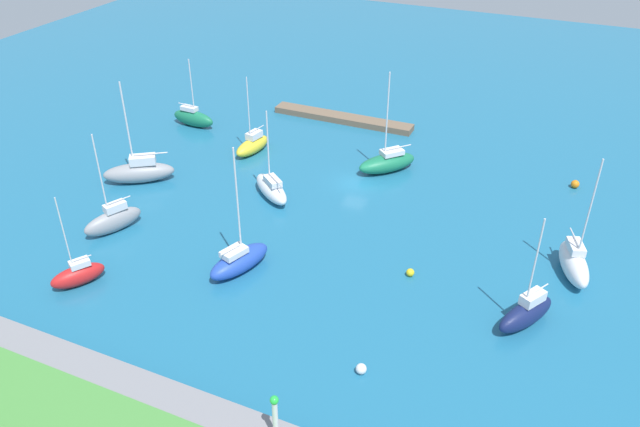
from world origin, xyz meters
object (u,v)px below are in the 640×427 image
sailboat_gray_off_beacon (139,171)px  mooring_buoy_yellow (410,272)px  pier_dock (343,118)px  harbor_beacon (275,415)px  sailboat_yellow_east_end (252,145)px  sailboat_navy_west_end (526,313)px  sailboat_blue_inner_mooring (239,260)px  mooring_buoy_orange (575,184)px  sailboat_green_outer_mooring (387,162)px  sailboat_green_far_south (193,118)px  sailboat_white_lone_north (271,188)px  sailboat_gray_along_channel (113,220)px  sailboat_red_mid_basin (78,275)px  mooring_buoy_white (361,369)px  sailboat_white_center_basin (574,263)px

sailboat_gray_off_beacon → mooring_buoy_yellow: 32.98m
pier_dock → harbor_beacon: (-15.97, 50.07, 2.93)m
harbor_beacon → mooring_buoy_yellow: size_ratio=5.17×
sailboat_yellow_east_end → sailboat_navy_west_end: bearing=72.2°
sailboat_blue_inner_mooring → mooring_buoy_orange: size_ratio=13.49×
sailboat_green_outer_mooring → mooring_buoy_yellow: (-8.30, 17.89, -0.78)m
sailboat_green_far_south → harbor_beacon: bearing=-46.9°
sailboat_white_lone_north → pier_dock: bearing=-49.6°
sailboat_green_far_south → mooring_buoy_yellow: sailboat_green_far_south is taller
sailboat_white_lone_north → sailboat_gray_off_beacon: bearing=49.6°
harbor_beacon → sailboat_green_outer_mooring: sailboat_green_outer_mooring is taller
sailboat_gray_along_channel → sailboat_gray_off_beacon: size_ratio=0.90×
sailboat_white_lone_north → sailboat_navy_west_end: sailboat_navy_west_end is taller
sailboat_white_lone_north → sailboat_blue_inner_mooring: bearing=143.7°
sailboat_gray_off_beacon → harbor_beacon: bearing=105.6°
sailboat_yellow_east_end → sailboat_green_outer_mooring: 16.61m
pier_dock → sailboat_green_outer_mooring: size_ratio=1.62×
sailboat_green_far_south → sailboat_red_mid_basin: sailboat_green_far_south is taller
pier_dock → sailboat_white_lone_north: 21.84m
harbor_beacon → sailboat_red_mid_basin: (23.59, -8.20, -2.34)m
sailboat_red_mid_basin → sailboat_gray_off_beacon: bearing=-127.4°
sailboat_green_far_south → pier_dock: bearing=32.2°
sailboat_blue_inner_mooring → harbor_beacon: bearing=-124.2°
sailboat_green_outer_mooring → mooring_buoy_orange: bearing=144.8°
sailboat_white_lone_north → sailboat_red_mid_basin: 21.71m
sailboat_green_outer_mooring → sailboat_red_mid_basin: bearing=11.6°
sailboat_green_outer_mooring → sailboat_white_lone_north: bearing=0.3°
mooring_buoy_yellow → mooring_buoy_white: size_ratio=0.89×
sailboat_green_far_south → sailboat_navy_west_end: size_ratio=0.90×
sailboat_yellow_east_end → sailboat_navy_west_end: size_ratio=0.95×
pier_dock → mooring_buoy_yellow: (-18.38, 29.02, -0.04)m
sailboat_gray_along_channel → mooring_buoy_orange: (-40.65, -27.50, -0.79)m
sailboat_green_far_south → mooring_buoy_yellow: size_ratio=12.62×
sailboat_white_lone_north → sailboat_blue_inner_mooring: size_ratio=0.81×
pier_dock → sailboat_gray_along_channel: (10.38, 33.88, 0.83)m
sailboat_green_far_south → sailboat_green_outer_mooring: (-27.51, 1.65, -0.01)m
pier_dock → sailboat_red_mid_basin: bearing=79.7°
sailboat_green_far_south → sailboat_navy_west_end: 50.98m
sailboat_gray_along_channel → sailboat_green_outer_mooring: (-20.47, -22.75, -0.09)m
mooring_buoy_white → sailboat_white_lone_north: bearing=-48.1°
sailboat_gray_along_channel → sailboat_red_mid_basin: (-2.76, 7.98, -0.24)m
sailboat_navy_west_end → sailboat_white_center_basin: size_ratio=0.87×
sailboat_gray_along_channel → sailboat_white_lone_north: (-11.10, -12.06, -0.14)m
harbor_beacon → sailboat_yellow_east_end: (22.35, -36.81, -2.29)m
sailboat_blue_inner_mooring → sailboat_gray_off_beacon: (18.46, -9.73, 0.18)m
sailboat_navy_west_end → sailboat_blue_inner_mooring: (24.46, 3.10, -0.09)m
pier_dock → mooring_buoy_white: bearing=114.0°
harbor_beacon → mooring_buoy_orange: 46.05m
sailboat_gray_off_beacon → pier_dock: bearing=-154.5°
sailboat_gray_along_channel → sailboat_red_mid_basin: sailboat_gray_along_channel is taller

